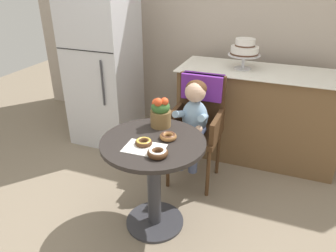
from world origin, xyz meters
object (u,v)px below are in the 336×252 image
Objects in this scene: cafe_table at (154,167)px; seated_child at (193,115)px; donut_front at (158,152)px; flower_vase at (161,112)px; donut_mid at (168,136)px; wicker_chair at (199,112)px; refrigerator at (103,65)px; donut_side at (144,142)px; tiered_cake_stand at (245,50)px.

seated_child reaches higher than cafe_table.
flower_vase is (-0.14, 0.39, 0.08)m from donut_front.
donut_mid is 0.23m from flower_vase.
refrigerator reaches higher than wicker_chair.
refrigerator is (-1.02, 1.17, 0.11)m from donut_side.
wicker_chair reaches higher than donut_mid.
donut_front reaches higher than donut_side.
wicker_chair is at bearing 80.26° from donut_side.
wicker_chair is 0.92m from donut_front.
donut_mid reaches higher than donut_side.
refrigerator is (-1.16, 1.27, 0.10)m from donut_front.
donut_front is at bearing -57.89° from cafe_table.
donut_mid is at bearing -42.45° from refrigerator.
cafe_table is 0.99× the size of seated_child.
donut_front is 0.17m from donut_side.
seated_child is at bearing 78.02° from donut_side.
cafe_table is 0.75× the size of wicker_chair.
seated_child is 6.21× the size of donut_mid.
refrigerator reaches higher than tiered_cake_stand.
donut_front is 1.72m from refrigerator.
cafe_table is at bearing -105.54° from tiered_cake_stand.
wicker_chair is at bearing 90.01° from donut_front.
donut_front is 1.53m from tiered_cake_stand.
cafe_table is 0.26m from donut_mid.
tiered_cake_stand reaches higher than donut_mid.
wicker_chair is 0.57m from flower_vase.
wicker_chair is 0.16m from seated_child.
refrigerator is (-1.01, 0.87, 0.02)m from flower_vase.
donut_mid is at bearing 47.65° from donut_side.
wicker_chair is 1.31× the size of seated_child.
flower_vase is 1.34m from refrigerator.
tiered_cake_stand is (0.36, 1.30, 0.57)m from cafe_table.
tiered_cake_stand reaches higher than donut_side.
donut_front is at bearing -99.91° from tiered_cake_stand.
donut_mid reaches higher than cafe_table.
refrigerator is (-1.15, 0.36, 0.21)m from wicker_chair.
wicker_chair is 3.18× the size of tiered_cake_stand.
wicker_chair reaches higher than cafe_table.
cafe_table is at bearing 122.11° from donut_front.
donut_front is 1.13× the size of donut_mid.
wicker_chair is (0.10, 0.74, 0.13)m from cafe_table.
donut_side is at bearing -106.11° from tiered_cake_stand.
donut_mid is (-0.02, 0.23, -0.00)m from donut_front.
seated_child is 0.53m from donut_mid.
wicker_chair reaches higher than flower_vase.
donut_mid is 1.31m from tiered_cake_stand.
cafe_table is at bearing -144.92° from donut_mid.
refrigerator is at bearing 132.35° from donut_front.
seated_child is at bearing -109.77° from tiered_cake_stand.
flower_vase reaches higher than donut_mid.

